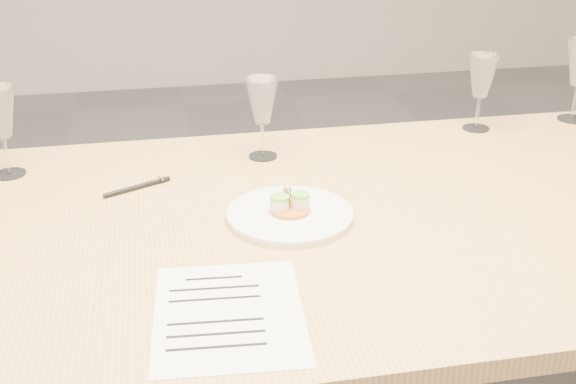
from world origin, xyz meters
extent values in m
cube|color=tan|center=(0.00, 0.00, 0.73)|extent=(2.40, 1.00, 0.04)
cylinder|color=white|center=(0.06, -0.01, 0.76)|extent=(0.25, 0.25, 0.01)
cylinder|color=white|center=(0.06, -0.01, 0.76)|extent=(0.25, 0.25, 0.01)
cylinder|color=orange|center=(0.06, -0.01, 0.77)|extent=(0.08, 0.08, 0.01)
cylinder|color=beige|center=(0.04, -0.01, 0.79)|extent=(0.04, 0.04, 0.02)
cylinder|color=beige|center=(0.08, 0.00, 0.79)|extent=(0.04, 0.04, 0.02)
cylinder|color=#86C837|center=(0.04, -0.01, 0.80)|extent=(0.04, 0.04, 0.01)
cylinder|color=#86C837|center=(0.08, 0.00, 0.80)|extent=(0.04, 0.04, 0.01)
cylinder|color=#CECB6E|center=(0.11, -0.05, 0.76)|extent=(0.04, 0.04, 0.00)
cube|color=white|center=(-0.10, -0.31, 0.75)|extent=(0.26, 0.32, 0.00)
cube|color=black|center=(-0.11, -0.20, 0.75)|extent=(0.10, 0.01, 0.00)
cube|color=black|center=(-0.12, -0.23, 0.75)|extent=(0.15, 0.02, 0.00)
cube|color=black|center=(-0.12, -0.27, 0.75)|extent=(0.15, 0.02, 0.00)
cube|color=black|center=(-0.12, -0.33, 0.75)|extent=(0.15, 0.02, 0.00)
cube|color=black|center=(-0.13, -0.36, 0.75)|extent=(0.15, 0.02, 0.00)
cube|color=black|center=(-0.13, -0.39, 0.75)|extent=(0.15, 0.02, 0.00)
cylinder|color=black|center=(-0.24, 0.20, 0.76)|extent=(0.15, 0.08, 0.01)
cube|color=silver|center=(-0.19, 0.22, 0.76)|extent=(0.02, 0.03, 0.00)
cylinder|color=white|center=(-0.52, 0.33, 0.75)|extent=(0.07, 0.07, 0.00)
cylinder|color=white|center=(-0.52, 0.33, 0.80)|extent=(0.01, 0.01, 0.09)
cylinder|color=white|center=(0.06, 0.33, 0.75)|extent=(0.07, 0.07, 0.00)
cylinder|color=white|center=(0.06, 0.33, 0.80)|extent=(0.01, 0.01, 0.08)
cone|color=white|center=(0.06, 0.33, 0.89)|extent=(0.08, 0.08, 0.11)
cylinder|color=white|center=(0.65, 0.41, 0.75)|extent=(0.07, 0.07, 0.00)
cylinder|color=white|center=(0.65, 0.41, 0.80)|extent=(0.01, 0.01, 0.09)
cone|color=white|center=(0.65, 0.41, 0.89)|extent=(0.08, 0.08, 0.11)
cylinder|color=white|center=(0.94, 0.43, 0.75)|extent=(0.08, 0.08, 0.00)
cylinder|color=white|center=(0.94, 0.43, 0.80)|extent=(0.01, 0.01, 0.10)
camera|label=1|loc=(-0.19, -1.26, 1.41)|focal=45.00mm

